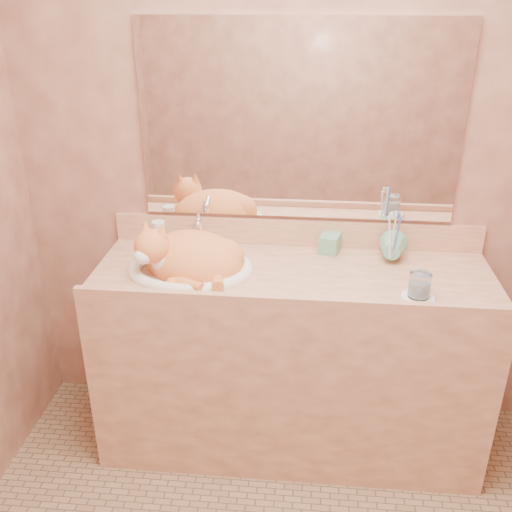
# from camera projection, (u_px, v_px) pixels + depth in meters

# --- Properties ---
(wall_back) EXTENTS (2.40, 0.02, 2.50)m
(wall_back) POSITION_uv_depth(u_px,v_px,m) (298.00, 156.00, 2.36)
(wall_back) COLOR brown
(wall_back) RESTS_ON ground
(vanity_counter) EXTENTS (1.60, 0.55, 0.85)m
(vanity_counter) POSITION_uv_depth(u_px,v_px,m) (290.00, 359.00, 2.46)
(vanity_counter) COLOR #A26748
(vanity_counter) RESTS_ON floor
(mirror) EXTENTS (1.30, 0.02, 0.80)m
(mirror) POSITION_uv_depth(u_px,v_px,m) (299.00, 123.00, 2.29)
(mirror) COLOR white
(mirror) RESTS_ON wall_back
(sink_basin) EXTENTS (0.57, 0.51, 0.16)m
(sink_basin) POSITION_uv_depth(u_px,v_px,m) (190.00, 252.00, 2.27)
(sink_basin) COLOR white
(sink_basin) RESTS_ON vanity_counter
(faucet) EXTENTS (0.06, 0.12, 0.16)m
(faucet) POSITION_uv_depth(u_px,v_px,m) (199.00, 233.00, 2.44)
(faucet) COLOR white
(faucet) RESTS_ON vanity_counter
(cat) EXTENTS (0.50, 0.45, 0.23)m
(cat) POSITION_uv_depth(u_px,v_px,m) (188.00, 255.00, 2.27)
(cat) COLOR orange
(cat) RESTS_ON sink_basin
(soap_dispenser) EXTENTS (0.10, 0.10, 0.17)m
(soap_dispenser) POSITION_uv_depth(u_px,v_px,m) (328.00, 237.00, 2.38)
(soap_dispenser) COLOR #6BAC8D
(soap_dispenser) RESTS_ON vanity_counter
(toothbrush_cup) EXTENTS (0.14, 0.14, 0.11)m
(toothbrush_cup) POSITION_uv_depth(u_px,v_px,m) (391.00, 254.00, 2.31)
(toothbrush_cup) COLOR #6BAC8D
(toothbrush_cup) RESTS_ON vanity_counter
(toothbrushes) EXTENTS (0.04, 0.04, 0.24)m
(toothbrushes) POSITION_uv_depth(u_px,v_px,m) (393.00, 234.00, 2.27)
(toothbrushes) COLOR silver
(toothbrushes) RESTS_ON toothbrush_cup
(saucer) EXTENTS (0.12, 0.12, 0.01)m
(saucer) POSITION_uv_depth(u_px,v_px,m) (418.00, 298.00, 2.08)
(saucer) COLOR white
(saucer) RESTS_ON vanity_counter
(water_glass) EXTENTS (0.08, 0.08, 0.09)m
(water_glass) POSITION_uv_depth(u_px,v_px,m) (420.00, 285.00, 2.06)
(water_glass) COLOR silver
(water_glass) RESTS_ON saucer
(lotion_bottle) EXTENTS (0.05, 0.05, 0.13)m
(lotion_bottle) POSITION_uv_depth(u_px,v_px,m) (159.00, 236.00, 2.45)
(lotion_bottle) COLOR silver
(lotion_bottle) RESTS_ON vanity_counter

